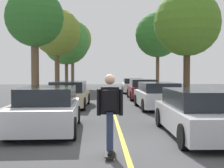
{
  "coord_description": "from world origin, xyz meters",
  "views": [
    {
      "loc": [
        -0.58,
        -7.34,
        1.87
      ],
      "look_at": [
        -0.12,
        5.73,
        1.36
      ],
      "focal_mm": 49.37,
      "sensor_mm": 36.0,
      "label": 1
    }
  ],
  "objects_px": {
    "street_tree_right_near": "(158,35)",
    "skateboarder": "(110,108)",
    "skateboard": "(110,153)",
    "parked_car_right_nearest": "(199,113)",
    "parked_car_right_near": "(158,96)",
    "streetlamp": "(188,49)",
    "street_tree_left_nearest": "(35,19)",
    "street_tree_left_far": "(66,41)",
    "parked_car_left_nearest": "(47,109)",
    "street_tree_right_nearest": "(187,23)",
    "parked_car_right_farthest": "(133,85)",
    "parked_car_right_far": "(143,89)",
    "street_tree_left_farthest": "(72,40)",
    "parked_car_left_near": "(69,95)",
    "street_tree_left_near": "(57,32)"
  },
  "relations": [
    {
      "from": "street_tree_right_near",
      "to": "skateboarder",
      "type": "xyz_separation_m",
      "value": [
        -4.38,
        -18.0,
        -3.77
      ]
    },
    {
      "from": "street_tree_right_near",
      "to": "skateboard",
      "type": "relative_size",
      "value": 7.72
    },
    {
      "from": "parked_car_right_nearest",
      "to": "street_tree_right_near",
      "type": "distance_m",
      "value": 16.48
    },
    {
      "from": "parked_car_right_near",
      "to": "streetlamp",
      "type": "distance_m",
      "value": 3.07
    },
    {
      "from": "street_tree_left_nearest",
      "to": "street_tree_left_far",
      "type": "xyz_separation_m",
      "value": [
        0.0,
        14.44,
        0.28
      ]
    },
    {
      "from": "parked_car_left_nearest",
      "to": "street_tree_right_nearest",
      "type": "bearing_deg",
      "value": 45.71
    },
    {
      "from": "parked_car_right_farthest",
      "to": "streetlamp",
      "type": "relative_size",
      "value": 0.91
    },
    {
      "from": "parked_car_right_nearest",
      "to": "parked_car_right_near",
      "type": "distance_m",
      "value": 6.66
    },
    {
      "from": "parked_car_right_near",
      "to": "parked_car_right_far",
      "type": "xyz_separation_m",
      "value": [
        -0.0,
        5.64,
        0.0
      ]
    },
    {
      "from": "parked_car_right_farthest",
      "to": "street_tree_left_farthest",
      "type": "height_order",
      "value": "street_tree_left_farthest"
    },
    {
      "from": "parked_car_right_farthest",
      "to": "street_tree_right_near",
      "type": "height_order",
      "value": "street_tree_right_near"
    },
    {
      "from": "street_tree_left_nearest",
      "to": "streetlamp",
      "type": "xyz_separation_m",
      "value": [
        8.03,
        0.27,
        -1.54
      ]
    },
    {
      "from": "parked_car_left_near",
      "to": "parked_car_right_near",
      "type": "relative_size",
      "value": 1.05
    },
    {
      "from": "parked_car_right_nearest",
      "to": "skateboarder",
      "type": "relative_size",
      "value": 2.68
    },
    {
      "from": "street_tree_left_farthest",
      "to": "streetlamp",
      "type": "xyz_separation_m",
      "value": [
        8.03,
        -20.74,
        -2.67
      ]
    },
    {
      "from": "street_tree_right_near",
      "to": "parked_car_right_farthest",
      "type": "bearing_deg",
      "value": 119.47
    },
    {
      "from": "parked_car_left_nearest",
      "to": "skateboard",
      "type": "bearing_deg",
      "value": -58.38
    },
    {
      "from": "parked_car_right_far",
      "to": "skateboarder",
      "type": "xyz_separation_m",
      "value": [
        -2.68,
        -14.46,
        0.4
      ]
    },
    {
      "from": "parked_car_left_nearest",
      "to": "street_tree_left_nearest",
      "type": "relative_size",
      "value": 0.7
    },
    {
      "from": "parked_car_left_near",
      "to": "street_tree_right_nearest",
      "type": "bearing_deg",
      "value": -1.46
    },
    {
      "from": "street_tree_right_near",
      "to": "parked_car_right_near",
      "type": "bearing_deg",
      "value": -100.46
    },
    {
      "from": "parked_car_right_nearest",
      "to": "parked_car_right_far",
      "type": "xyz_separation_m",
      "value": [
        -0.0,
        12.3,
        0.01
      ]
    },
    {
      "from": "streetlamp",
      "to": "parked_car_right_near",
      "type": "bearing_deg",
      "value": -156.39
    },
    {
      "from": "skateboard",
      "to": "street_tree_left_far",
      "type": "bearing_deg",
      "value": 98.63
    },
    {
      "from": "parked_car_right_far",
      "to": "street_tree_left_far",
      "type": "xyz_separation_m",
      "value": [
        -6.28,
        9.3,
        4.22
      ]
    },
    {
      "from": "street_tree_right_nearest",
      "to": "skateboard",
      "type": "bearing_deg",
      "value": -114.66
    },
    {
      "from": "street_tree_left_near",
      "to": "street_tree_right_near",
      "type": "distance_m",
      "value": 8.01
    },
    {
      "from": "street_tree_left_nearest",
      "to": "street_tree_left_farthest",
      "type": "xyz_separation_m",
      "value": [
        0.0,
        21.01,
        1.12
      ]
    },
    {
      "from": "street_tree_left_near",
      "to": "street_tree_left_farthest",
      "type": "height_order",
      "value": "street_tree_left_farthest"
    },
    {
      "from": "parked_car_left_nearest",
      "to": "skateboarder",
      "type": "distance_m",
      "value": 3.68
    },
    {
      "from": "street_tree_left_near",
      "to": "streetlamp",
      "type": "xyz_separation_m",
      "value": [
        8.03,
        -7.73,
        -1.85
      ]
    },
    {
      "from": "parked_car_right_near",
      "to": "street_tree_right_nearest",
      "type": "relative_size",
      "value": 0.68
    },
    {
      "from": "streetlamp",
      "to": "skateboard",
      "type": "relative_size",
      "value": 6.0
    },
    {
      "from": "parked_car_right_nearest",
      "to": "street_tree_left_nearest",
      "type": "distance_m",
      "value": 10.31
    },
    {
      "from": "street_tree_right_nearest",
      "to": "skateboarder",
      "type": "distance_m",
      "value": 11.05
    },
    {
      "from": "street_tree_left_far",
      "to": "parked_car_right_nearest",
      "type": "bearing_deg",
      "value": -73.79
    },
    {
      "from": "street_tree_left_far",
      "to": "parked_car_right_near",
      "type": "bearing_deg",
      "value": -67.2
    },
    {
      "from": "parked_car_right_near",
      "to": "parked_car_right_farthest",
      "type": "height_order",
      "value": "parked_car_right_near"
    },
    {
      "from": "parked_car_right_near",
      "to": "parked_car_right_far",
      "type": "relative_size",
      "value": 0.96
    },
    {
      "from": "parked_car_left_near",
      "to": "street_tree_left_near",
      "type": "bearing_deg",
      "value": 102.6
    },
    {
      "from": "parked_car_right_nearest",
      "to": "street_tree_left_nearest",
      "type": "height_order",
      "value": "street_tree_left_nearest"
    },
    {
      "from": "parked_car_right_far",
      "to": "street_tree_left_near",
      "type": "bearing_deg",
      "value": 155.53
    },
    {
      "from": "parked_car_right_near",
      "to": "street_tree_right_nearest",
      "type": "height_order",
      "value": "street_tree_right_nearest"
    },
    {
      "from": "parked_car_right_far",
      "to": "skateboarder",
      "type": "distance_m",
      "value": 14.71
    },
    {
      "from": "parked_car_left_nearest",
      "to": "parked_car_left_near",
      "type": "bearing_deg",
      "value": 89.99
    },
    {
      "from": "parked_car_left_nearest",
      "to": "parked_car_right_near",
      "type": "distance_m",
      "value": 7.31
    },
    {
      "from": "street_tree_left_nearest",
      "to": "street_tree_left_far",
      "type": "height_order",
      "value": "street_tree_left_far"
    },
    {
      "from": "parked_car_left_nearest",
      "to": "parked_car_left_near",
      "type": "height_order",
      "value": "parked_car_left_nearest"
    },
    {
      "from": "parked_car_right_nearest",
      "to": "streetlamp",
      "type": "xyz_separation_m",
      "value": [
        1.75,
        7.43,
        2.41
      ]
    },
    {
      "from": "street_tree_left_farthest",
      "to": "parked_car_right_farthest",
      "type": "bearing_deg",
      "value": -56.02
    }
  ]
}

